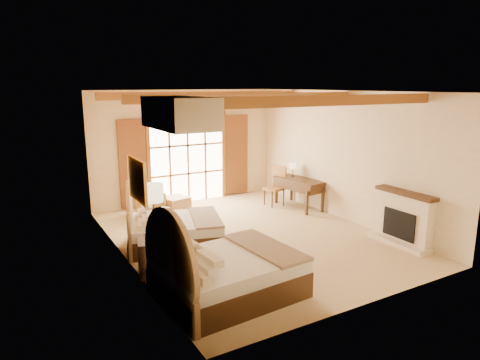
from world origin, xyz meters
TOP-DOWN VIEW (x-y plane):
  - floor at (0.00, 0.00)m, footprint 7.00×7.00m
  - wall_back at (0.00, 3.50)m, footprint 5.50×0.00m
  - wall_left at (-2.75, 0.00)m, footprint 0.00×7.00m
  - wall_right at (2.75, 0.00)m, footprint 0.00×7.00m
  - ceiling at (0.00, 0.00)m, footprint 7.00×7.00m
  - ceiling_beams at (0.00, 0.00)m, footprint 5.39×4.60m
  - french_doors at (0.00, 3.44)m, footprint 3.95×0.08m
  - fireplace at (2.60, -2.00)m, footprint 0.46×1.40m
  - painting at (-2.70, -0.75)m, footprint 0.06×0.95m
  - canopy_valance at (-2.40, -2.00)m, footprint 0.70×1.40m
  - bed_near at (-1.87, -2.17)m, footprint 2.28×1.78m
  - bed_far at (-1.80, 0.31)m, footprint 2.32×1.95m
  - nightstand at (-2.50, -0.82)m, footprint 0.66×0.66m
  - floor_lamp at (-2.50, -0.93)m, footprint 0.36×0.36m
  - armchair at (-1.42, 2.74)m, footprint 0.68×0.70m
  - ottoman at (-0.76, 2.52)m, footprint 0.71×0.71m
  - desk at (2.40, 1.34)m, footprint 0.83×1.57m
  - desk_chair at (1.94, 1.84)m, footprint 0.61×0.61m
  - desk_lamp at (2.48, 1.75)m, footprint 0.18×0.18m

SIDE VIEW (x-z plane):
  - floor at x=0.00m, z-range 0.00..0.00m
  - ottoman at x=-0.76m, z-range 0.00..0.44m
  - armchair at x=-1.42m, z-range 0.00..0.64m
  - nightstand at x=-2.50m, z-range 0.00..0.66m
  - desk_chair at x=1.94m, z-range -0.21..0.90m
  - bed_far at x=-1.80m, z-range -0.25..1.01m
  - desk at x=2.40m, z-range 0.03..0.83m
  - bed_near at x=-1.87m, z-range -0.28..1.15m
  - fireplace at x=2.60m, z-range -0.07..1.09m
  - desk_lamp at x=2.48m, z-range 0.90..1.25m
  - french_doors at x=0.00m, z-range -0.05..2.55m
  - floor_lamp at x=-2.50m, z-range 0.59..2.28m
  - wall_back at x=0.00m, z-range -1.15..4.35m
  - wall_left at x=-2.75m, z-range -1.90..5.10m
  - wall_right at x=2.75m, z-range -1.90..5.10m
  - painting at x=-2.70m, z-range 1.38..2.12m
  - canopy_valance at x=-2.40m, z-range 2.73..3.18m
  - ceiling_beams at x=0.00m, z-range 2.99..3.17m
  - ceiling at x=0.00m, z-range 3.20..3.20m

